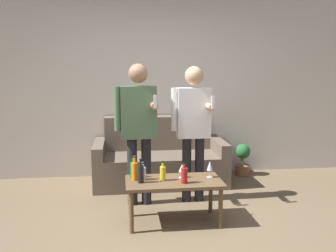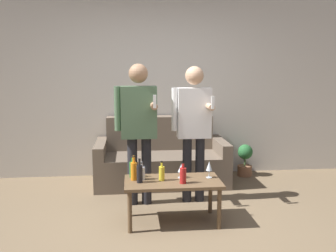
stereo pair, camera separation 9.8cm
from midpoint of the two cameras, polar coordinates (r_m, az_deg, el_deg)
name	(u,v)px [view 1 (the left image)]	position (r m, az deg, el deg)	size (l,w,h in m)	color
ground_plane	(175,242)	(3.65, 0.20, -17.27)	(16.00, 16.00, 0.00)	#756047
wall_back	(153,85)	(5.55, -2.83, 6.32)	(8.00, 0.06, 2.70)	silver
couch	(159,160)	(5.29, -1.85, -5.16)	(1.80, 0.86, 0.90)	#6B5B4C
coffee_table	(174,185)	(3.92, 0.15, -9.04)	(0.99, 0.52, 0.45)	brown
bottle_orange	(135,171)	(3.89, -5.81, -6.79)	(0.07, 0.07, 0.26)	orange
bottle_green	(163,173)	(3.87, -1.53, -7.17)	(0.06, 0.06, 0.20)	yellow
bottle_dark	(143,173)	(3.91, -4.60, -7.14)	(0.07, 0.07, 0.19)	silver
bottle_yellow	(184,175)	(3.79, 1.75, -7.44)	(0.07, 0.07, 0.22)	#B21E1E
bottle_red	(141,173)	(3.81, -4.91, -7.20)	(0.06, 0.06, 0.25)	black
bottle_clear	(133,169)	(3.99, -6.02, -6.56)	(0.07, 0.07, 0.23)	#23752D
wine_glass_near	(182,168)	(3.96, 1.45, -6.48)	(0.08, 0.08, 0.15)	silver
wine_glass_far	(210,166)	(3.98, 5.69, -6.12)	(0.06, 0.06, 0.18)	silver
person_standing_left	(138,123)	(4.32, -5.20, 0.48)	(0.48, 0.42, 1.65)	#232328
person_standing_right	(193,123)	(4.41, 3.22, 0.53)	(0.46, 0.41, 1.62)	#232328
potted_plant	(243,159)	(5.70, 10.81, -4.91)	(0.22, 0.22, 0.47)	#936042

